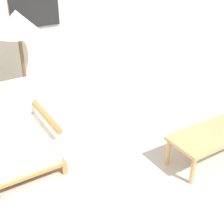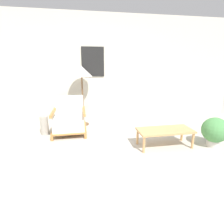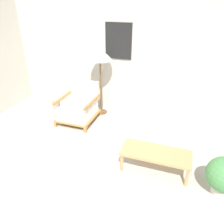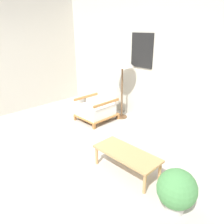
{
  "view_description": "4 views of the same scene",
  "coord_description": "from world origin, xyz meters",
  "px_view_note": "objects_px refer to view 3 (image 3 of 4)",
  "views": [
    {
      "loc": [
        -1.14,
        -1.1,
        2.07
      ],
      "look_at": [
        0.31,
        1.22,
        0.55
      ],
      "focal_mm": 50.0,
      "sensor_mm": 36.0,
      "label": 1
    },
    {
      "loc": [
        -0.3,
        -2.16,
        1.5
      ],
      "look_at": [
        0.31,
        1.22,
        0.55
      ],
      "focal_mm": 28.0,
      "sensor_mm": 36.0,
      "label": 2
    },
    {
      "loc": [
        1.43,
        -1.99,
        2.32
      ],
      "look_at": [
        0.31,
        1.22,
        0.55
      ],
      "focal_mm": 35.0,
      "sensor_mm": 36.0,
      "label": 3
    },
    {
      "loc": [
        2.97,
        -1.46,
        2.06
      ],
      "look_at": [
        0.31,
        1.22,
        0.55
      ],
      "focal_mm": 35.0,
      "sensor_mm": 36.0,
      "label": 4
    }
  ],
  "objects_px": {
    "vase": "(57,108)",
    "floor_lamp": "(100,56)",
    "potted_plant": "(224,176)",
    "armchair": "(79,108)",
    "coffee_table": "(156,154)"
  },
  "relations": [
    {
      "from": "armchair",
      "to": "potted_plant",
      "type": "relative_size",
      "value": 1.43
    },
    {
      "from": "coffee_table",
      "to": "vase",
      "type": "xyz_separation_m",
      "value": [
        -2.32,
        1.01,
        -0.09
      ]
    },
    {
      "from": "coffee_table",
      "to": "potted_plant",
      "type": "distance_m",
      "value": 0.91
    },
    {
      "from": "coffee_table",
      "to": "armchair",
      "type": "bearing_deg",
      "value": 150.1
    },
    {
      "from": "vase",
      "to": "potted_plant",
      "type": "height_order",
      "value": "potted_plant"
    },
    {
      "from": "armchair",
      "to": "floor_lamp",
      "type": "bearing_deg",
      "value": 56.17
    },
    {
      "from": "armchair",
      "to": "coffee_table",
      "type": "relative_size",
      "value": 0.79
    },
    {
      "from": "vase",
      "to": "floor_lamp",
      "type": "bearing_deg",
      "value": 29.51
    },
    {
      "from": "potted_plant",
      "to": "vase",
      "type": "bearing_deg",
      "value": 159.92
    },
    {
      "from": "floor_lamp",
      "to": "coffee_table",
      "type": "bearing_deg",
      "value": -45.66
    },
    {
      "from": "vase",
      "to": "potted_plant",
      "type": "relative_size",
      "value": 0.74
    },
    {
      "from": "coffee_table",
      "to": "floor_lamp",
      "type": "bearing_deg",
      "value": 134.34
    },
    {
      "from": "coffee_table",
      "to": "potted_plant",
      "type": "bearing_deg",
      "value": -10.34
    },
    {
      "from": "floor_lamp",
      "to": "vase",
      "type": "distance_m",
      "value": 1.46
    },
    {
      "from": "coffee_table",
      "to": "potted_plant",
      "type": "relative_size",
      "value": 1.81
    }
  ]
}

